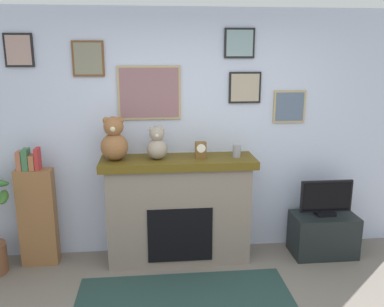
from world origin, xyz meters
name	(u,v)px	position (x,y,z in m)	size (l,w,h in m)	color
back_wall	(190,133)	(0.00, 2.00, 1.31)	(5.20, 0.15, 2.60)	silver
fireplace	(179,209)	(-0.15, 1.71, 0.56)	(1.57, 0.51, 1.11)	gray
bookshelf	(37,213)	(-1.60, 1.74, 0.56)	(0.36, 0.16, 1.24)	brown
tv_stand	(323,234)	(1.42, 1.64, 0.23)	(0.68, 0.40, 0.46)	black
television	(326,199)	(1.42, 1.64, 0.64)	(0.56, 0.14, 0.39)	black
area_rug	(186,307)	(-0.15, 0.81, 0.00)	(1.95, 1.12, 0.01)	#213936
candle_jar	(237,151)	(0.45, 1.70, 1.18)	(0.08, 0.08, 0.13)	gray
mantel_clock	(201,150)	(0.08, 1.69, 1.20)	(0.11, 0.08, 0.17)	brown
teddy_bear_brown	(114,141)	(-0.79, 1.70, 1.31)	(0.27, 0.27, 0.44)	brown
teddy_bear_cream	(157,144)	(-0.37, 1.70, 1.26)	(0.21, 0.21, 0.34)	gray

